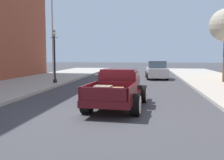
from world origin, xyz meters
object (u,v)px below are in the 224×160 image
street_lamp_far (54,52)px  flagpole (55,16)px  hotrod_truck_maroon (119,89)px  car_background_silver (156,70)px

street_lamp_far → flagpole: bearing=109.4°
hotrod_truck_maroon → car_background_silver: 13.69m
car_background_silver → flagpole: size_ratio=0.48×
hotrod_truck_maroon → car_background_silver: (1.96, 13.55, 0.01)m
hotrod_truck_maroon → street_lamp_far: 9.52m
car_background_silver → street_lamp_far: size_ratio=1.14×
car_background_silver → street_lamp_far: 9.77m
street_lamp_far → car_background_silver: bearing=38.6°
flagpole → hotrod_truck_maroon: bearing=-59.9°
street_lamp_far → flagpole: flagpole is taller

